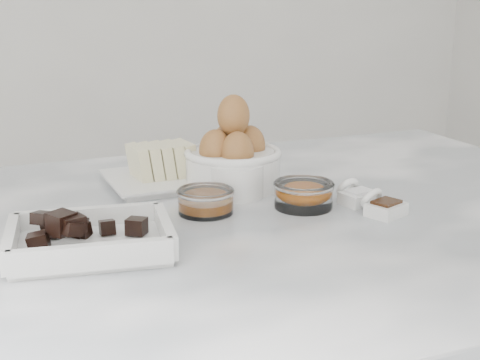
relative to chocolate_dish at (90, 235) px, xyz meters
name	(u,v)px	position (x,y,z in m)	size (l,w,h in m)	color
marble_slab	(235,229)	(0.20, 0.06, -0.04)	(1.20, 0.80, 0.04)	white
chocolate_dish	(90,235)	(0.00, 0.00, 0.00)	(0.20, 0.17, 0.05)	white
butter_plate	(158,170)	(0.15, 0.25, 0.00)	(0.16, 0.16, 0.07)	white
sugar_ramekin	(236,179)	(0.24, 0.14, 0.00)	(0.08, 0.08, 0.05)	white
egg_bowl	(233,158)	(0.25, 0.19, 0.03)	(0.15, 0.15, 0.14)	white
honey_bowl	(206,200)	(0.17, 0.09, 0.00)	(0.08, 0.08, 0.03)	white
zest_bowl	(304,193)	(0.31, 0.06, 0.00)	(0.09, 0.09, 0.04)	white
vanilla_spoon	(382,206)	(0.39, -0.01, -0.01)	(0.06, 0.07, 0.04)	white
salt_spoon	(356,195)	(0.39, 0.05, -0.01)	(0.05, 0.07, 0.04)	white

